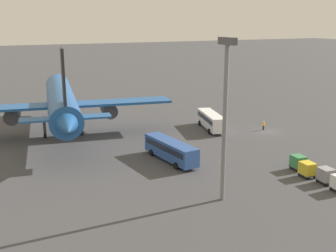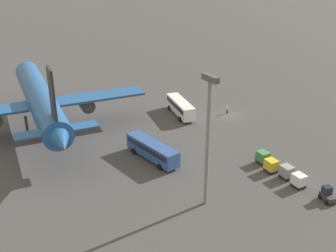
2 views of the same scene
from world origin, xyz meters
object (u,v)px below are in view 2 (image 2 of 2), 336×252
object	(u,v)px
airplane	(40,99)
cargo_cart_grey	(287,171)
cargo_cart_yellow	(271,165)
cargo_cart_white	(299,180)
shuttle_bus_near	(180,106)
cargo_cart_green	(263,157)
shuttle_bus_far	(152,149)
worker_person	(227,110)
baggage_tug	(328,195)

from	to	relation	value
airplane	cargo_cart_grey	xyz separation A→B (m)	(-38.02, -25.70, -5.08)
airplane	cargo_cart_yellow	distance (m)	43.63
cargo_cart_yellow	cargo_cart_white	bearing A→B (deg)	-178.29
shuttle_bus_near	cargo_cart_green	bearing A→B (deg)	-167.61
shuttle_bus_near	cargo_cart_grey	xyz separation A→B (m)	(-30.01, 0.80, -0.68)
cargo_cart_yellow	cargo_cart_grey	bearing A→B (deg)	-168.31
shuttle_bus_near	shuttle_bus_far	bearing A→B (deg)	145.54
shuttle_bus_near	cargo_cart_green	distance (m)	24.57
cargo_cart_white	cargo_cart_green	size ratio (longest dim) A/B	1.00
cargo_cart_grey	airplane	bearing A→B (deg)	34.05
worker_person	cargo_cart_white	distance (m)	29.68
worker_person	cargo_cart_green	size ratio (longest dim) A/B	0.82
shuttle_bus_far	cargo_cart_yellow	size ratio (longest dim) A/B	5.45
shuttle_bus_near	baggage_tug	bearing A→B (deg)	-167.34
airplane	worker_person	size ratio (longest dim) A/B	26.45
airplane	shuttle_bus_far	xyz separation A→B (m)	(-21.49, -11.52, -4.44)
airplane	worker_person	bearing A→B (deg)	-101.05
worker_person	cargo_cart_yellow	xyz separation A→B (m)	(-22.50, 10.11, 0.32)
cargo_cart_green	baggage_tug	bearing A→B (deg)	179.63
shuttle_bus_near	cargo_cart_yellow	xyz separation A→B (m)	(-27.29, 1.37, -0.68)
shuttle_bus_near	cargo_cart_white	xyz separation A→B (m)	(-32.74, 1.20, -0.68)
shuttle_bus_near	cargo_cart_grey	bearing A→B (deg)	-167.99
shuttle_bus_far	baggage_tug	distance (m)	27.93
shuttle_bus_far	cargo_cart_white	world-z (taller)	shuttle_bus_far
airplane	cargo_cart_green	world-z (taller)	airplane
shuttle_bus_near	baggage_tug	xyz separation A→B (m)	(-37.39, 0.58, -0.93)
shuttle_bus_far	worker_person	bearing A→B (deg)	-76.59
cargo_cart_white	cargo_cart_grey	world-z (taller)	same
worker_person	cargo_cart_green	distance (m)	21.83
cargo_cart_grey	baggage_tug	bearing A→B (deg)	-178.24
worker_person	airplane	bearing A→B (deg)	70.05
baggage_tug	cargo_cart_white	xyz separation A→B (m)	(4.65, 0.63, 0.25)
shuttle_bus_near	cargo_cart_grey	size ratio (longest dim) A/B	5.10
shuttle_bus_far	worker_person	distance (m)	25.29
baggage_tug	worker_person	distance (m)	33.92
shuttle_bus_far	airplane	bearing A→B (deg)	21.47
shuttle_bus_far	cargo_cart_green	world-z (taller)	shuttle_bus_far
cargo_cart_grey	worker_person	bearing A→B (deg)	-20.74
cargo_cart_white	cargo_cart_green	distance (m)	8.21
shuttle_bus_near	worker_person	bearing A→B (deg)	-105.12
airplane	cargo_cart_white	distance (m)	48.23
shuttle_bus_far	worker_person	size ratio (longest dim) A/B	6.62
baggage_tug	airplane	bearing A→B (deg)	46.79
worker_person	cargo_cart_green	bearing A→B (deg)	154.95
airplane	baggage_tug	bearing A→B (deg)	-141.38
airplane	baggage_tug	size ratio (longest dim) A/B	17.20
cargo_cart_green	shuttle_bus_near	bearing A→B (deg)	-1.15
shuttle_bus_far	cargo_cart_white	size ratio (longest dim) A/B	5.45
airplane	shuttle_bus_near	world-z (taller)	airplane
baggage_tug	worker_person	size ratio (longest dim) A/B	1.54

